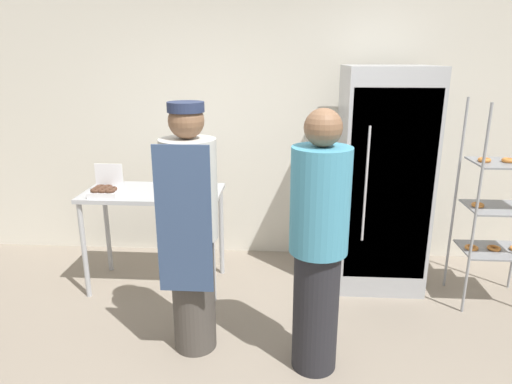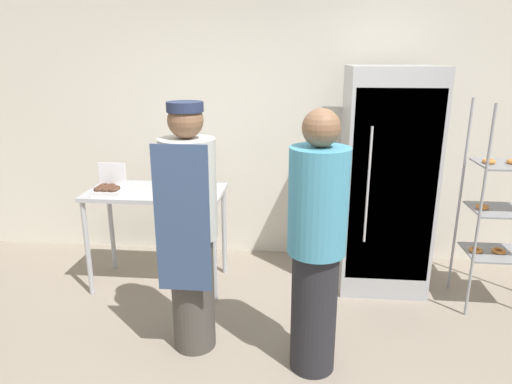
# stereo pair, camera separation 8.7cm
# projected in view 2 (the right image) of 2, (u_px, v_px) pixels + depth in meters

# --- Properties ---
(back_wall) EXTENTS (6.40, 0.12, 2.77)m
(back_wall) POSITION_uv_depth(u_px,v_px,m) (282.00, 122.00, 4.57)
(back_wall) COLOR silver
(back_wall) RESTS_ON ground_plane
(refrigerator) EXTENTS (0.74, 0.78, 1.95)m
(refrigerator) POSITION_uv_depth(u_px,v_px,m) (385.00, 180.00, 4.02)
(refrigerator) COLOR #ADAFB5
(refrigerator) RESTS_ON ground_plane
(baking_rack) EXTENTS (0.59, 0.47, 1.71)m
(baking_rack) POSITION_uv_depth(u_px,v_px,m) (506.00, 209.00, 3.67)
(baking_rack) COLOR #93969B
(baking_rack) RESTS_ON ground_plane
(prep_counter) EXTENTS (1.19, 0.60, 0.90)m
(prep_counter) POSITION_uv_depth(u_px,v_px,m) (157.00, 202.00, 4.02)
(prep_counter) COLOR #ADAFB5
(prep_counter) RESTS_ON ground_plane
(donut_box) EXTENTS (0.24, 0.21, 0.25)m
(donut_box) POSITION_uv_depth(u_px,v_px,m) (109.00, 189.00, 3.85)
(donut_box) COLOR white
(donut_box) RESTS_ON prep_counter
(blender_pitcher) EXTENTS (0.13, 0.13, 0.27)m
(blender_pitcher) POSITION_uv_depth(u_px,v_px,m) (183.00, 178.00, 3.91)
(blender_pitcher) COLOR black
(blender_pitcher) RESTS_ON prep_counter
(person_baker) EXTENTS (0.37, 0.39, 1.75)m
(person_baker) POSITION_uv_depth(u_px,v_px,m) (190.00, 228.00, 3.07)
(person_baker) COLOR #47423D
(person_baker) RESTS_ON ground_plane
(person_customer) EXTENTS (0.37, 0.37, 1.74)m
(person_customer) POSITION_uv_depth(u_px,v_px,m) (316.00, 245.00, 2.85)
(person_customer) COLOR #232328
(person_customer) RESTS_ON ground_plane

